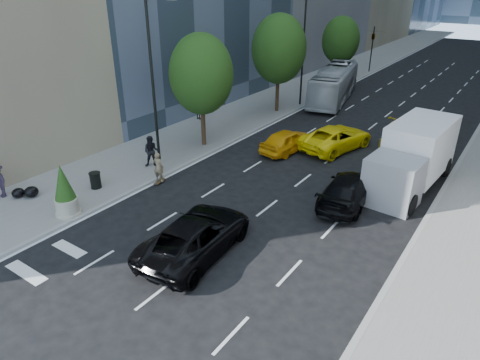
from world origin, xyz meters
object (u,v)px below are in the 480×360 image
Objects in this scene: skateboarder at (159,169)px; box_truck at (413,156)px; black_sedan_lincoln at (196,235)px; trash_can at (95,181)px; planter_shrub at (64,191)px; city_bus at (334,84)px; black_sedan_mercedes at (348,190)px.

skateboarder is 0.23× the size of box_truck.
black_sedan_lincoln is (6.10, -4.00, -0.05)m from skateboarder.
skateboarder is 2.02× the size of trash_can.
planter_shrub is at bearing -130.19° from box_truck.
box_truck is (11.79, 7.75, 0.93)m from skateboarder.
city_bus is at bearing 131.06° from box_truck.
trash_can is at bearing -109.62° from city_bus.
box_truck is 18.27m from planter_shrub.
black_sedan_lincoln is 2.25× the size of planter_shrub.
planter_shrub reaches higher than black_sedan_mercedes.
black_sedan_lincoln is 13.09m from box_truck.
skateboarder is 0.15× the size of city_bus.
city_bus is at bearing -70.42° from black_sedan_mercedes.
skateboarder is at bearing -38.69° from black_sedan_lincoln.
box_truck is (5.69, 11.75, 0.98)m from black_sedan_lincoln.
box_truck is 8.79× the size of trash_can.
black_sedan_lincoln is at bearing -91.37° from city_bus.
city_bus is at bearing -103.61° from skateboarder.
skateboarder reaches higher than black_sedan_lincoln.
planter_shrub is at bearing 4.83° from black_sedan_lincoln.
planter_shrub is at bearing -64.91° from trash_can.
black_sedan_mercedes is 0.69× the size of box_truck.
black_sedan_mercedes is (3.61, 7.82, -0.06)m from black_sedan_lincoln.
box_truck reaches higher than skateboarder.
planter_shrub is (-10.71, -9.10, 0.64)m from black_sedan_mercedes.
black_sedan_lincoln is 1.13× the size of black_sedan_mercedes.
black_sedan_mercedes is 14.07m from planter_shrub.
black_sedan_mercedes is 13.58m from trash_can.
planter_shrub is at bearing -106.42° from city_bus.
black_sedan_lincoln is at bearing 135.17° from skateboarder.
city_bus is at bearing 83.08° from trash_can.
skateboarder is at bearing -142.41° from box_truck.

